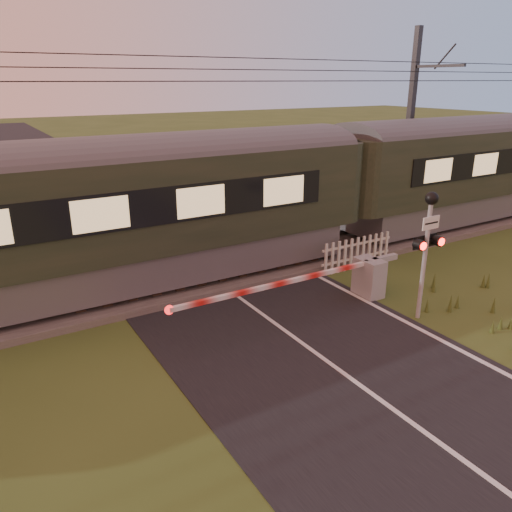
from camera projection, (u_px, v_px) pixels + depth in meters
ground at (351, 380)px, 9.75m from camera, size 160.00×160.00×0.00m
road at (360, 385)px, 9.57m from camera, size 6.00×140.00×0.03m
track_bed at (207, 273)px, 14.98m from camera, size 140.00×3.40×0.39m
overhead_wires at (200, 72)px, 13.09m from camera, size 120.00×0.62×0.62m
train at (338, 185)px, 16.64m from camera, size 41.81×2.88×3.89m
boom_gate at (360, 277)px, 13.22m from camera, size 6.73×0.80×1.06m
crossing_signal at (428, 233)px, 11.58m from camera, size 0.80×0.34×3.15m
picket_fence at (357, 253)px, 15.35m from camera, size 2.69×0.08×1.00m
catenary_mast at (411, 121)px, 20.62m from camera, size 0.24×2.47×7.54m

